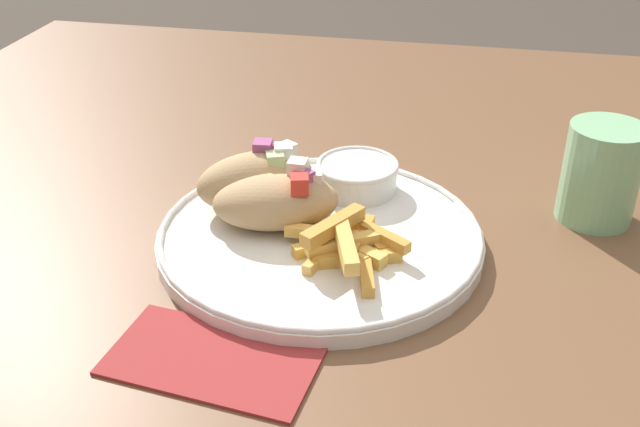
{
  "coord_description": "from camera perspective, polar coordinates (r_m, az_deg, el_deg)",
  "views": [
    {
      "loc": [
        0.14,
        -0.62,
        1.13
      ],
      "look_at": [
        0.02,
        -0.04,
        0.78
      ],
      "focal_mm": 42.0,
      "sensor_mm": 36.0,
      "label": 1
    }
  ],
  "objects": [
    {
      "name": "table",
      "position": [
        0.78,
        -0.77,
        -5.63
      ],
      "size": [
        1.22,
        1.22,
        0.74
      ],
      "color": "brown",
      "rests_on": "ground_plane"
    },
    {
      "name": "plate",
      "position": [
        0.7,
        -0.0,
        -1.71
      ],
      "size": [
        0.31,
        0.31,
        0.02
      ],
      "color": "white",
      "rests_on": "table"
    },
    {
      "name": "napkin",
      "position": [
        0.58,
        -8.17,
        -10.93
      ],
      "size": [
        0.17,
        0.11,
        0.0
      ],
      "rotation": [
        0.0,
        0.0,
        -0.12
      ],
      "color": "maroon",
      "rests_on": "table"
    },
    {
      "name": "water_glass",
      "position": [
        0.78,
        20.55,
        2.56
      ],
      "size": [
        0.07,
        0.07,
        0.1
      ],
      "color": "#8CCC93",
      "rests_on": "table"
    },
    {
      "name": "sauce_ramekin",
      "position": [
        0.77,
        2.86,
        3.0
      ],
      "size": [
        0.08,
        0.08,
        0.03
      ],
      "color": "white",
      "rests_on": "plate"
    },
    {
      "name": "pita_sandwich_far",
      "position": [
        0.73,
        -4.82,
        2.62
      ],
      "size": [
        0.13,
        0.11,
        0.07
      ],
      "rotation": [
        0.0,
        0.0,
        0.55
      ],
      "color": "tan",
      "rests_on": "plate"
    },
    {
      "name": "fries_pile",
      "position": [
        0.66,
        2.11,
        -2.29
      ],
      "size": [
        0.12,
        0.12,
        0.04
      ],
      "color": "gold",
      "rests_on": "plate"
    },
    {
      "name": "pita_sandwich_near",
      "position": [
        0.7,
        -3.29,
        0.99
      ],
      "size": [
        0.13,
        0.1,
        0.06
      ],
      "rotation": [
        0.0,
        0.0,
        0.31
      ],
      "color": "tan",
      "rests_on": "plate"
    }
  ]
}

